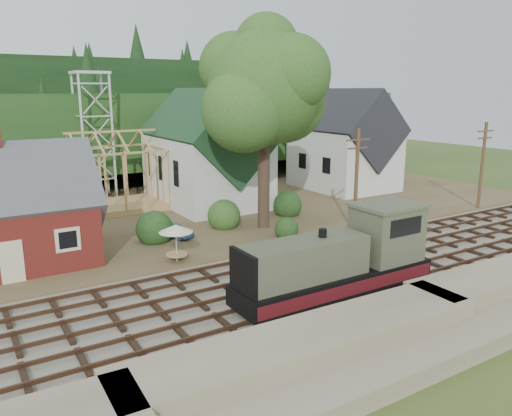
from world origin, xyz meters
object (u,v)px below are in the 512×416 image
locomotive (342,261)px  car_red (370,188)px  patio_set (176,230)px  car_blue (174,230)px

locomotive → car_red: size_ratio=2.85×
locomotive → patio_set: size_ratio=4.81×
locomotive → patio_set: (-5.44, 9.12, 0.27)m
patio_set → car_blue: bearing=69.1°
locomotive → patio_set: 10.63m
car_blue → patio_set: (-1.89, -4.97, 1.46)m
locomotive → car_red: bearing=42.5°
patio_set → car_red: bearing=19.8°
car_red → patio_set: patio_set is taller
car_blue → patio_set: 5.51m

